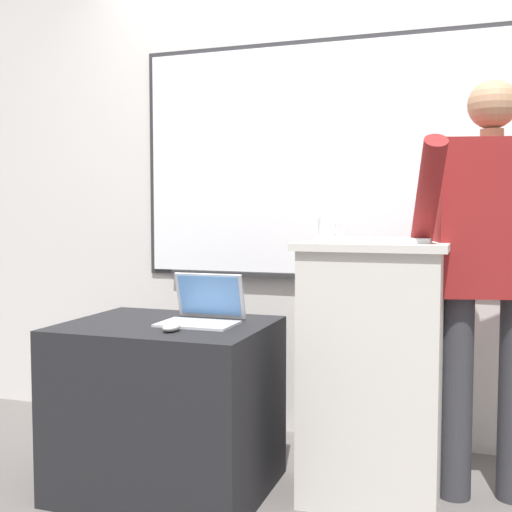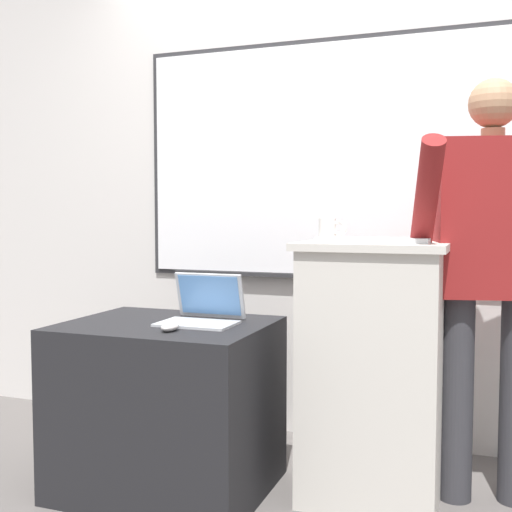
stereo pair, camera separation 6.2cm
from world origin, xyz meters
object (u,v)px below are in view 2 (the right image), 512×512
at_px(person_presenter, 490,261).
at_px(computer_mouse_by_laptop, 170,327).
at_px(lectern_podium, 372,372).
at_px(wireless_keyboard, 372,240).
at_px(laptop, 204,307).
at_px(coffee_mug, 329,229).
at_px(side_desk, 168,406).

height_order(person_presenter, computer_mouse_by_laptop, person_presenter).
relative_size(lectern_podium, wireless_keyboard, 2.42).
xyz_separation_m(person_presenter, computer_mouse_by_laptop, (-1.15, -0.50, -0.25)).
relative_size(lectern_podium, laptop, 3.38).
xyz_separation_m(laptop, coffee_mug, (0.46, 0.27, 0.33)).
xyz_separation_m(wireless_keyboard, computer_mouse_by_laptop, (-0.73, -0.30, -0.33)).
distance_m(lectern_podium, coffee_mug, 0.63).
height_order(lectern_podium, person_presenter, person_presenter).
bearing_deg(computer_mouse_by_laptop, wireless_keyboard, 22.25).
bearing_deg(person_presenter, laptop, 179.71).
distance_m(laptop, coffee_mug, 0.63).
bearing_deg(lectern_podium, wireless_keyboard, -84.27).
height_order(wireless_keyboard, coffee_mug, coffee_mug).
relative_size(side_desk, person_presenter, 0.50).
bearing_deg(coffee_mug, computer_mouse_by_laptop, -134.91).
relative_size(side_desk, laptop, 2.69).
distance_m(person_presenter, laptop, 1.17).
height_order(lectern_podium, wireless_keyboard, wireless_keyboard).
xyz_separation_m(lectern_podium, computer_mouse_by_laptop, (-0.72, -0.35, 0.20)).
height_order(laptop, computer_mouse_by_laptop, laptop).
xyz_separation_m(laptop, wireless_keyboard, (0.69, 0.06, 0.29)).
height_order(laptop, wireless_keyboard, wireless_keyboard).
height_order(side_desk, laptop, laptop).
relative_size(lectern_podium, person_presenter, 0.62).
height_order(lectern_podium, laptop, lectern_podium).
bearing_deg(computer_mouse_by_laptop, lectern_podium, 26.01).
xyz_separation_m(person_presenter, laptop, (-1.12, -0.26, -0.21)).
relative_size(lectern_podium, computer_mouse_by_laptop, 10.48).
relative_size(side_desk, computer_mouse_by_laptop, 8.36).
bearing_deg(wireless_keyboard, computer_mouse_by_laptop, -157.75).
bearing_deg(side_desk, person_presenter, 15.01).
height_order(laptop, coffee_mug, coffee_mug).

